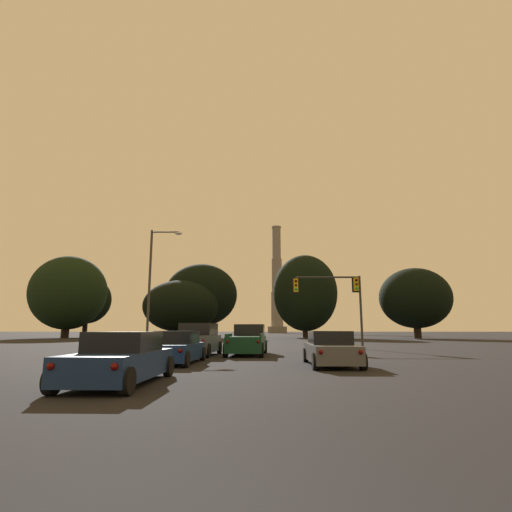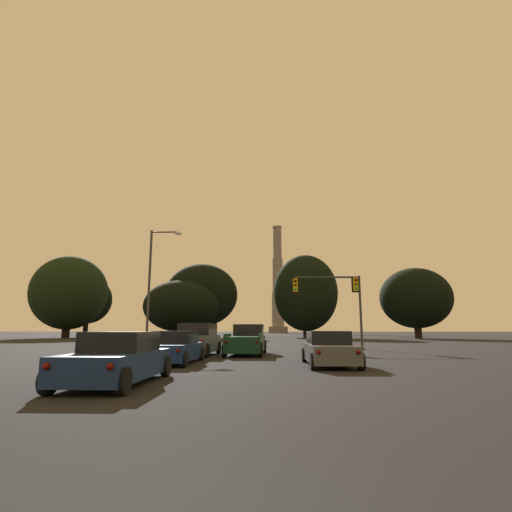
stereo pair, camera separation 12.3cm
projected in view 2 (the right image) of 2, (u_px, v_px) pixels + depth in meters
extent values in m
cube|color=#0F3823|center=(246.00, 344.00, 23.83)|extent=(2.25, 5.49, 0.88)
cube|color=black|center=(249.00, 330.00, 25.70)|extent=(1.92, 1.88, 0.72)
cube|color=#0F3823|center=(228.00, 335.00, 22.64)|extent=(0.21, 2.43, 0.16)
cube|color=#0F3823|center=(261.00, 335.00, 22.51)|extent=(0.21, 2.43, 0.16)
cylinder|color=black|center=(235.00, 347.00, 26.01)|extent=(0.26, 0.81, 0.80)
cylinder|color=black|center=(265.00, 347.00, 25.88)|extent=(0.26, 0.81, 0.80)
cylinder|color=black|center=(225.00, 350.00, 21.70)|extent=(0.26, 0.81, 0.80)
cylinder|color=black|center=(260.00, 350.00, 21.56)|extent=(0.26, 0.81, 0.80)
sphere|color=#500705|center=(226.00, 342.00, 21.26)|extent=(0.17, 0.17, 0.17)
sphere|color=#500705|center=(257.00, 342.00, 21.15)|extent=(0.17, 0.17, 0.17)
cube|color=navy|center=(117.00, 365.00, 11.09)|extent=(1.85, 4.62, 0.70)
cube|color=black|center=(122.00, 341.00, 11.43)|extent=(1.64, 2.22, 0.55)
cylinder|color=black|center=(112.00, 366.00, 12.95)|extent=(0.23, 0.64, 0.64)
cylinder|color=black|center=(166.00, 366.00, 12.89)|extent=(0.23, 0.64, 0.64)
cylinder|color=black|center=(48.00, 381.00, 9.22)|extent=(0.23, 0.64, 0.64)
cylinder|color=black|center=(123.00, 381.00, 9.16)|extent=(0.23, 0.64, 0.64)
sphere|color=#500705|center=(46.00, 366.00, 8.86)|extent=(0.17, 0.17, 0.17)
sphere|color=#500705|center=(110.00, 367.00, 8.81)|extent=(0.17, 0.17, 0.17)
cube|color=#4C4F54|center=(197.00, 344.00, 23.33)|extent=(2.16, 4.89, 0.95)
cube|color=black|center=(198.00, 329.00, 23.60)|extent=(1.92, 2.89, 0.70)
cylinder|color=black|center=(189.00, 347.00, 25.24)|extent=(0.26, 0.77, 0.76)
cylinder|color=black|center=(219.00, 347.00, 25.10)|extent=(0.26, 0.77, 0.76)
cylinder|color=black|center=(172.00, 350.00, 21.46)|extent=(0.26, 0.77, 0.76)
cylinder|color=black|center=(207.00, 351.00, 21.32)|extent=(0.26, 0.77, 0.76)
sphere|color=#500705|center=(173.00, 341.00, 21.06)|extent=(0.17, 0.17, 0.17)
sphere|color=#500705|center=(202.00, 341.00, 20.94)|extent=(0.17, 0.17, 0.17)
cube|color=navy|center=(174.00, 351.00, 17.80)|extent=(1.90, 4.64, 0.70)
cube|color=black|center=(176.00, 337.00, 18.14)|extent=(1.67, 2.24, 0.55)
cylinder|color=black|center=(166.00, 354.00, 19.67)|extent=(0.23, 0.64, 0.64)
cylinder|color=black|center=(201.00, 354.00, 19.59)|extent=(0.23, 0.64, 0.64)
cylinder|color=black|center=(141.00, 359.00, 15.93)|extent=(0.23, 0.64, 0.64)
cylinder|color=black|center=(184.00, 359.00, 15.85)|extent=(0.23, 0.64, 0.64)
sphere|color=#500705|center=(142.00, 351.00, 15.58)|extent=(0.17, 0.17, 0.17)
sphere|color=#500705|center=(178.00, 351.00, 15.51)|extent=(0.17, 0.17, 0.17)
cube|color=#4C4F54|center=(329.00, 353.00, 16.71)|extent=(1.83, 4.61, 0.70)
cube|color=black|center=(328.00, 338.00, 17.05)|extent=(1.63, 2.21, 0.55)
cylinder|color=black|center=(304.00, 355.00, 18.57)|extent=(0.22, 0.64, 0.64)
cylinder|color=black|center=(342.00, 355.00, 18.52)|extent=(0.22, 0.64, 0.64)
cylinder|color=black|center=(313.00, 361.00, 14.83)|extent=(0.22, 0.64, 0.64)
cylinder|color=black|center=(361.00, 362.00, 14.78)|extent=(0.22, 0.64, 0.64)
sphere|color=#500705|center=(319.00, 352.00, 14.48)|extent=(0.17, 0.17, 0.17)
sphere|color=#500705|center=(359.00, 352.00, 14.44)|extent=(0.17, 0.17, 0.17)
cylinder|color=#2D2D30|center=(361.00, 312.00, 31.03)|extent=(0.18, 0.18, 5.67)
cylinder|color=black|center=(362.00, 349.00, 30.52)|extent=(0.40, 0.40, 0.10)
cube|color=yellow|center=(356.00, 284.00, 31.43)|extent=(0.34, 0.34, 1.04)
cube|color=black|center=(355.00, 285.00, 31.60)|extent=(0.58, 0.03, 1.25)
sphere|color=#320504|center=(356.00, 280.00, 31.30)|extent=(0.22, 0.22, 0.22)
sphere|color=#352604|center=(356.00, 284.00, 31.24)|extent=(0.22, 0.22, 0.22)
sphere|color=green|center=(356.00, 288.00, 31.18)|extent=(0.22, 0.22, 0.22)
cylinder|color=#2D2D30|center=(327.00, 277.00, 31.58)|extent=(5.03, 0.14, 0.14)
sphere|color=#2D2D30|center=(359.00, 277.00, 31.52)|extent=(0.18, 0.18, 0.18)
cube|color=yellow|center=(295.00, 285.00, 31.53)|extent=(0.34, 0.34, 1.04)
cube|color=black|center=(295.00, 286.00, 31.70)|extent=(0.58, 0.03, 1.25)
sphere|color=#320504|center=(295.00, 281.00, 31.40)|extent=(0.22, 0.22, 0.22)
sphere|color=#352604|center=(296.00, 285.00, 31.34)|extent=(0.22, 0.22, 0.22)
sphere|color=green|center=(296.00, 289.00, 31.28)|extent=(0.22, 0.22, 0.22)
cylinder|color=#38383A|center=(149.00, 288.00, 32.96)|extent=(0.20, 0.20, 9.78)
cylinder|color=#38383A|center=(165.00, 232.00, 33.79)|extent=(2.27, 0.12, 0.12)
sphere|color=#38383A|center=(152.00, 232.00, 33.82)|extent=(0.20, 0.20, 0.20)
ellipsoid|color=silver|center=(178.00, 233.00, 33.74)|extent=(0.64, 0.36, 0.26)
cylinder|color=slate|center=(278.00, 330.00, 167.27)|extent=(8.12, 8.12, 2.77)
cylinder|color=gray|center=(278.00, 309.00, 168.84)|extent=(5.07, 5.07, 14.46)
cylinder|color=gray|center=(278.00, 275.00, 171.47)|extent=(4.36, 4.36, 14.46)
cylinder|color=gray|center=(277.00, 243.00, 174.09)|extent=(3.65, 3.65, 14.46)
cylinder|color=gray|center=(277.00, 227.00, 175.34)|extent=(4.09, 4.09, 0.70)
cylinder|color=black|center=(86.00, 327.00, 78.46)|extent=(0.94, 0.94, 3.80)
ellipsoid|color=black|center=(88.00, 300.00, 79.45)|extent=(9.40, 8.46, 9.37)
cylinder|color=black|center=(418.00, 330.00, 67.37)|extent=(1.21, 1.21, 2.98)
ellipsoid|color=black|center=(416.00, 298.00, 68.34)|extent=(12.09, 10.88, 10.29)
cylinder|color=black|center=(181.00, 332.00, 67.88)|extent=(1.30, 1.30, 2.17)
ellipsoid|color=black|center=(182.00, 306.00, 68.68)|extent=(13.03, 11.72, 8.85)
cylinder|color=black|center=(66.00, 329.00, 71.96)|extent=(1.37, 1.37, 3.15)
ellipsoid|color=black|center=(69.00, 293.00, 73.16)|extent=(13.74, 12.36, 13.44)
cylinder|color=black|center=(201.00, 328.00, 71.89)|extent=(1.32, 1.32, 3.48)
ellipsoid|color=black|center=(202.00, 295.00, 72.98)|extent=(13.16, 11.84, 11.34)
cylinder|color=black|center=(306.00, 330.00, 74.24)|extent=(1.21, 1.21, 2.98)
ellipsoid|color=black|center=(306.00, 293.00, 75.49)|extent=(12.09, 10.88, 14.38)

